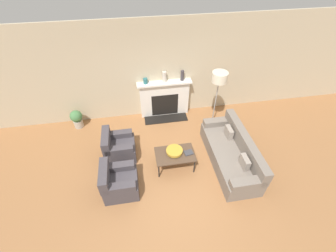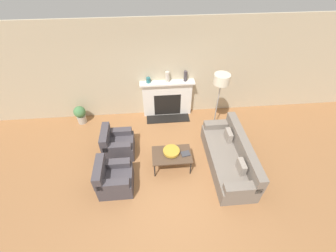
{
  "view_description": "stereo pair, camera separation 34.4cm",
  "coord_description": "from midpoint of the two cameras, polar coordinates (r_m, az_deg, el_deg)",
  "views": [
    {
      "loc": [
        -0.7,
        -3.14,
        4.56
      ],
      "look_at": [
        0.05,
        1.32,
        0.45
      ],
      "focal_mm": 24.0,
      "sensor_mm": 36.0,
      "label": 1
    },
    {
      "loc": [
        -0.36,
        -3.19,
        4.56
      ],
      "look_at": [
        0.05,
        1.32,
        0.45
      ],
      "focal_mm": 24.0,
      "sensor_mm": 36.0,
      "label": 2
    }
  ],
  "objects": [
    {
      "name": "book",
      "position": [
        5.43,
        3.41,
        -6.8
      ],
      "size": [
        0.23,
        0.2,
        0.02
      ],
      "rotation": [
        0.0,
        0.0,
        0.18
      ],
      "color": "#38383D",
      "rests_on": "coffee_table"
    },
    {
      "name": "bowl",
      "position": [
        5.4,
        -0.2,
        -6.4
      ],
      "size": [
        0.4,
        0.4,
        0.09
      ],
      "color": "#BC8E2D",
      "rests_on": "coffee_table"
    },
    {
      "name": "floor_lamp",
      "position": [
        5.97,
        11.2,
        11.07
      ],
      "size": [
        0.41,
        0.41,
        1.79
      ],
      "color": "gray",
      "rests_on": "ground_plane"
    },
    {
      "name": "coffee_table",
      "position": [
        5.43,
        -0.05,
        -7.41
      ],
      "size": [
        0.94,
        0.6,
        0.45
      ],
      "color": "#4C3828",
      "rests_on": "ground_plane"
    },
    {
      "name": "couch",
      "position": [
        5.8,
        14.23,
        -6.77
      ],
      "size": [
        0.85,
        2.2,
        0.82
      ],
      "rotation": [
        0.0,
        0.0,
        -1.57
      ],
      "color": "slate",
      "rests_on": "ground_plane"
    },
    {
      "name": "armchair_far",
      "position": [
        5.93,
        -14.14,
        -5.29
      ],
      "size": [
        0.76,
        0.73,
        0.78
      ],
      "rotation": [
        0.0,
        0.0,
        1.57
      ],
      "color": "#423D42",
      "rests_on": "ground_plane"
    },
    {
      "name": "potted_plant",
      "position": [
        7.14,
        -23.45,
        1.77
      ],
      "size": [
        0.35,
        0.35,
        0.57
      ],
      "color": "#B2A899",
      "rests_on": "ground_plane"
    },
    {
      "name": "fireplace",
      "position": [
        6.89,
        -2.34,
        6.83
      ],
      "size": [
        1.59,
        0.59,
        1.17
      ],
      "color": "silver",
      "rests_on": "ground_plane"
    },
    {
      "name": "ground_plane",
      "position": [
        5.57,
        -0.01,
        -12.6
      ],
      "size": [
        18.0,
        18.0,
        0.0
      ],
      "primitive_type": "plane",
      "color": "#99663D"
    },
    {
      "name": "armchair_near",
      "position": [
        5.26,
        -14.36,
        -13.69
      ],
      "size": [
        0.76,
        0.73,
        0.78
      ],
      "rotation": [
        0.0,
        0.0,
        1.57
      ],
      "color": "#423D42",
      "rests_on": "ground_plane"
    },
    {
      "name": "wall_back",
      "position": [
        6.54,
        -3.81,
        13.76
      ],
      "size": [
        18.0,
        0.06,
        2.9
      ],
      "color": "#BCAD8E",
      "rests_on": "ground_plane"
    },
    {
      "name": "mantel_vase_center_left",
      "position": [
        6.5,
        -2.48,
        12.34
      ],
      "size": [
        0.12,
        0.12,
        0.31
      ],
      "color": "beige",
      "rests_on": "fireplace"
    },
    {
      "name": "mantel_vase_left",
      "position": [
        6.51,
        -7.3,
        11.25
      ],
      "size": [
        0.12,
        0.12,
        0.15
      ],
      "color": "#28666B",
      "rests_on": "fireplace"
    },
    {
      "name": "mantel_vase_center_right",
      "position": [
        6.57,
        2.11,
        12.67
      ],
      "size": [
        0.1,
        0.1,
        0.3
      ],
      "color": "#3D383D",
      "rests_on": "fireplace"
    }
  ]
}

